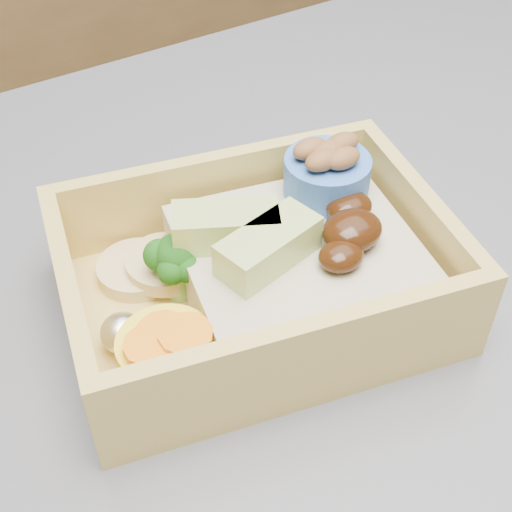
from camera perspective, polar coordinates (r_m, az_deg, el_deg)
bento_box at (r=0.38m, az=0.76°, el=-1.04°), size 0.23×0.18×0.07m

